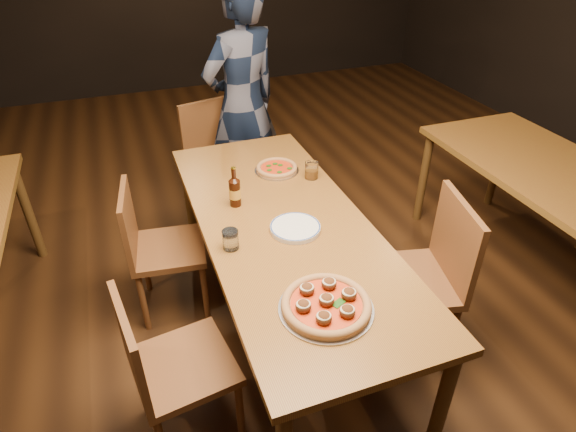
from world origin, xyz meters
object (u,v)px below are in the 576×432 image
object	(u,v)px
pizza_meatball	(326,304)
pizza_margherita	(277,168)
table_right	(576,194)
chair_main_nw	(184,365)
chair_main_e	(408,280)
chair_main_sw	(169,248)
plate_stack	(295,228)
amber_glass	(312,170)
diner	(243,106)
beer_bottle	(235,192)
table_main	(285,234)
water_glass	(231,240)
chair_end	(224,165)

from	to	relation	value
pizza_meatball	pizza_margherita	bearing A→B (deg)	80.57
table_right	chair_main_nw	world-z (taller)	chair_main_nw
chair_main_e	chair_main_sw	bearing A→B (deg)	-111.40
plate_stack	amber_glass	distance (m)	0.53
chair_main_sw	chair_main_e	size ratio (longest dim) A/B	0.89
pizza_meatball	chair_main_e	bearing A→B (deg)	26.30
chair_main_e	diner	distance (m)	1.73
beer_bottle	diner	size ratio (longest dim) A/B	0.12
table_right	chair_main_sw	distance (m)	2.35
table_main	pizza_margherita	size ratio (longest dim) A/B	7.71
chair_main_sw	amber_glass	distance (m)	0.93
pizza_margherita	diner	distance (m)	0.80
beer_bottle	water_glass	distance (m)	0.37
pizza_meatball	beer_bottle	bearing A→B (deg)	98.82
beer_bottle	diner	world-z (taller)	diner
table_main	chair_main_sw	size ratio (longest dim) A/B	2.33
chair_main_sw	beer_bottle	bearing A→B (deg)	-109.81
table_main	diner	bearing A→B (deg)	83.13
table_main	chair_end	size ratio (longest dim) A/B	2.13
chair_end	water_glass	bearing A→B (deg)	-115.45
table_main	chair_end	bearing A→B (deg)	91.18
chair_main_nw	amber_glass	bearing A→B (deg)	-56.63
table_right	pizza_meatball	size ratio (longest dim) A/B	5.33
chair_end	pizza_meatball	distance (m)	1.89
chair_main_sw	pizza_margherita	world-z (taller)	chair_main_sw
chair_main_nw	pizza_margherita	world-z (taller)	chair_main_nw
chair_main_e	pizza_margherita	size ratio (longest dim) A/B	3.71
plate_stack	water_glass	size ratio (longest dim) A/B	2.62
chair_main_e	plate_stack	world-z (taller)	chair_main_e
pizza_meatball	diner	size ratio (longest dim) A/B	0.22
plate_stack	diner	distance (m)	1.41
chair_main_nw	beer_bottle	distance (m)	0.89
chair_main_nw	water_glass	bearing A→B (deg)	-52.57
chair_main_nw	plate_stack	xyz separation A→B (m)	(0.64, 0.35, 0.33)
chair_main_sw	pizza_meatball	size ratio (longest dim) A/B	2.28
amber_glass	table_right	bearing A→B (deg)	-22.48
chair_end	pizza_meatball	bearing A→B (deg)	-104.72
amber_glass	plate_stack	bearing A→B (deg)	-120.82
amber_glass	diner	xyz separation A→B (m)	(-0.14, 0.94, 0.07)
pizza_meatball	beer_bottle	size ratio (longest dim) A/B	1.75
plate_stack	beer_bottle	world-z (taller)	beer_bottle
chair_main_nw	diner	bearing A→B (deg)	-31.93
table_right	pizza_margherita	world-z (taller)	pizza_margherita
chair_end	pizza_meatball	xyz separation A→B (m)	(-0.03, -1.86, 0.31)
pizza_meatball	amber_glass	distance (m)	1.06
water_glass	table_right	bearing A→B (deg)	-2.60
chair_main_nw	beer_bottle	bearing A→B (deg)	-40.67
beer_bottle	table_main	bearing A→B (deg)	-52.68
pizza_margherita	beer_bottle	size ratio (longest dim) A/B	1.21
pizza_meatball	diner	xyz separation A→B (m)	(0.21, 1.94, 0.09)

